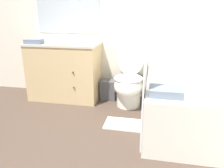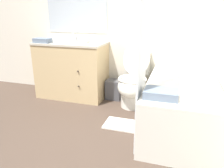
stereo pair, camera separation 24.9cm
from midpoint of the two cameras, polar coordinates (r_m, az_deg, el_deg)
The scene contains 12 objects.
ground_plane at distance 2.11m, azimuth -11.81°, elevation -20.43°, with size 14.00×14.00×0.00m, color #47382D.
wall_back at distance 3.37m, azimuth -1.07°, elevation 17.58°, with size 8.00×0.06×2.50m.
vanity_cabinet at distance 3.45m, azimuth -14.22°, elevation 3.37°, with size 1.07×0.56×0.86m.
sink_faucet at distance 3.53m, azimuth -13.54°, elevation 11.35°, with size 0.14×0.12×0.12m.
toilet at distance 3.10m, azimuth 2.20°, elevation 0.33°, with size 0.40×0.66×0.88m.
bathtub at distance 2.70m, azimuth 14.42°, elevation -4.42°, with size 0.75×1.56×0.56m.
shower_curtain at distance 2.04m, azimuth 5.44°, elevation 7.78°, with size 0.01×0.42×1.86m.
wastebasket at distance 3.39m, azimuth -3.06°, elevation -1.48°, with size 0.24×0.20×0.30m.
tissue_box at distance 3.32m, azimuth -11.11°, elevation 11.16°, with size 0.11×0.13×0.10m.
hand_towel_folded at distance 3.40m, azimuth -21.75°, elevation 10.27°, with size 0.25×0.15×0.07m.
bath_towel_folded at distance 2.05m, azimuth 10.49°, elevation -2.03°, with size 0.31×0.22×0.07m.
bath_mat at distance 2.68m, azimuth 0.38°, elevation -10.52°, with size 0.46×0.30×0.02m.
Camera 1 is at (0.59, -1.52, 1.32)m, focal length 35.00 mm.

